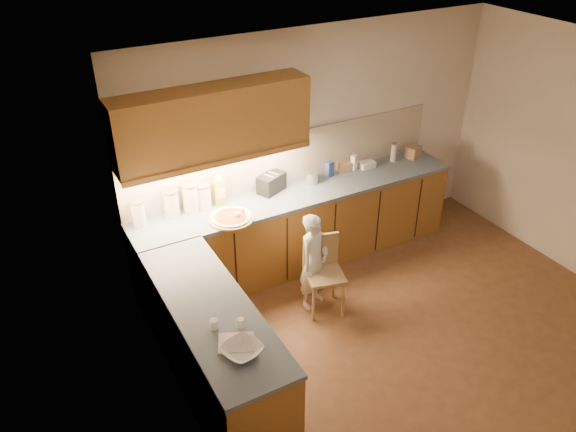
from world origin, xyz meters
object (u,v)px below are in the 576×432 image
object	(u,v)px
toaster	(271,183)
wooden_chair	(323,268)
pizza_on_board	(231,218)
oil_jug	(219,191)
child	(314,261)

from	to	relation	value
toaster	wooden_chair	bearing A→B (deg)	-108.97
pizza_on_board	oil_jug	distance (m)	0.37
pizza_on_board	wooden_chair	distance (m)	1.06
child	toaster	bearing A→B (deg)	65.98
toaster	pizza_on_board	bearing A→B (deg)	-176.16
pizza_on_board	child	distance (m)	0.94
pizza_on_board	wooden_chair	size ratio (longest dim) A/B	0.56
pizza_on_board	child	bearing A→B (deg)	-41.34
oil_jug	child	bearing A→B (deg)	-56.18
pizza_on_board	oil_jug	xyz separation A→B (m)	(0.03, 0.35, 0.13)
child	oil_jug	world-z (taller)	oil_jug
wooden_chair	oil_jug	distance (m)	1.33
child	toaster	size ratio (longest dim) A/B	2.98
pizza_on_board	oil_jug	size ratio (longest dim) A/B	1.39
wooden_chair	oil_jug	xyz separation A→B (m)	(-0.68, 0.98, 0.60)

